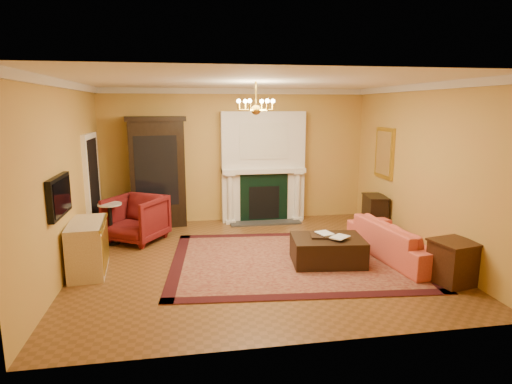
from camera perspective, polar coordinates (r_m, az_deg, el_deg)
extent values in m
cube|color=brown|center=(7.51, -0.01, -9.03)|extent=(6.00, 5.50, 0.02)
cube|color=white|center=(7.06, -0.01, 14.62)|extent=(6.00, 5.50, 0.02)
cube|color=gold|center=(9.84, -2.72, 4.86)|extent=(6.00, 0.02, 3.00)
cube|color=gold|center=(4.49, 5.93, -2.97)|extent=(6.00, 0.02, 3.00)
cube|color=gold|center=(7.27, -24.12, 1.59)|extent=(0.02, 5.50, 3.00)
cube|color=gold|center=(8.19, 21.26, 2.80)|extent=(0.02, 5.50, 3.00)
cube|color=silver|center=(9.79, 0.91, 3.37)|extent=(1.90, 0.32, 2.50)
cube|color=silver|center=(9.56, 1.11, 6.79)|extent=(1.10, 0.01, 0.80)
cube|color=black|center=(9.75, 1.08, -0.84)|extent=(1.10, 0.02, 1.10)
cube|color=black|center=(9.77, 1.08, -1.42)|extent=(0.70, 0.02, 0.75)
cube|color=#333333|center=(9.76, 1.20, -4.03)|extent=(1.60, 0.50, 0.04)
cube|color=silver|center=(9.75, 0.97, 2.92)|extent=(1.90, 0.44, 0.10)
cylinder|color=silver|center=(9.62, -3.48, -0.78)|extent=(0.14, 0.14, 1.18)
cylinder|color=silver|center=(9.91, 5.53, -0.46)|extent=(0.14, 0.14, 1.18)
cube|color=silver|center=(9.73, -2.76, 13.28)|extent=(6.00, 0.08, 0.12)
cube|color=silver|center=(7.18, -24.67, 13.01)|extent=(0.08, 5.50, 0.12)
cube|color=silver|center=(8.09, 21.70, 12.92)|extent=(0.08, 5.50, 0.12)
cube|color=white|center=(8.96, -20.96, 0.58)|extent=(0.08, 1.05, 2.10)
cube|color=black|center=(8.96, -20.72, 0.40)|extent=(0.02, 0.85, 1.95)
cube|color=black|center=(6.70, -24.76, -0.51)|extent=(0.08, 0.95, 0.58)
cube|color=black|center=(6.69, -24.39, -0.50)|extent=(0.01, 0.85, 0.48)
cube|color=gold|center=(9.37, 16.76, 5.00)|extent=(0.05, 0.76, 1.05)
cube|color=white|center=(9.36, 16.60, 5.00)|extent=(0.01, 0.62, 0.90)
cylinder|color=gold|center=(7.05, -0.01, 12.92)|extent=(0.03, 0.03, 0.40)
sphere|color=gold|center=(7.05, -0.01, 10.88)|extent=(0.16, 0.16, 0.16)
sphere|color=#FFE5B2|center=(7.10, 2.27, 12.01)|extent=(0.07, 0.07, 0.07)
sphere|color=#FFE5B2|center=(7.31, 0.77, 12.00)|extent=(0.07, 0.07, 0.07)
sphere|color=#FFE5B2|center=(7.26, -1.45, 12.00)|extent=(0.07, 0.07, 0.07)
sphere|color=#FFE5B2|center=(7.00, -2.32, 12.02)|extent=(0.07, 0.07, 0.07)
sphere|color=#FFE5B2|center=(6.78, -0.85, 12.05)|extent=(0.07, 0.07, 0.07)
sphere|color=#FFE5B2|center=(6.83, 1.52, 12.04)|extent=(0.07, 0.07, 0.07)
cube|color=#4D1010|center=(7.49, 5.04, -8.99)|extent=(4.43, 3.49, 0.02)
cube|color=black|center=(9.56, -13.02, 2.28)|extent=(1.20, 0.66, 2.30)
imported|color=maroon|center=(8.67, -15.70, -3.19)|extent=(1.29, 1.27, 0.99)
cylinder|color=black|center=(8.79, -18.62, -6.38)|extent=(0.31, 0.31, 0.04)
cylinder|color=black|center=(8.68, -18.78, -4.00)|extent=(0.07, 0.07, 0.71)
cylinder|color=silver|center=(8.59, -18.94, -1.56)|extent=(0.45, 0.45, 0.03)
cube|color=beige|center=(7.35, -21.51, -6.85)|extent=(0.62, 1.15, 0.82)
imported|color=#E35D48|center=(7.85, 18.58, -5.39)|extent=(0.89, 2.23, 0.85)
cube|color=#361D0E|center=(7.07, 24.79, -8.65)|extent=(0.64, 0.64, 0.63)
cube|color=black|center=(9.42, 15.53, -2.84)|extent=(0.47, 0.71, 0.73)
cube|color=black|center=(7.35, 9.50, -7.64)|extent=(1.27, 0.99, 0.44)
cube|color=black|center=(7.33, 9.19, -5.75)|extent=(0.55, 0.47, 0.03)
imported|color=gray|center=(7.25, 8.45, -4.57)|extent=(0.22, 0.09, 0.30)
imported|color=gray|center=(7.20, 10.37, -4.66)|extent=(0.16, 0.20, 0.32)
cylinder|color=gray|center=(9.64, -2.35, 3.41)|extent=(0.12, 0.12, 0.10)
cone|color=#103B12|center=(9.62, -2.36, 4.76)|extent=(0.17, 0.17, 0.36)
cylinder|color=gray|center=(9.84, 3.98, 3.52)|extent=(0.11, 0.11, 0.09)
cone|color=#103B12|center=(9.82, 4.00, 4.72)|extent=(0.15, 0.15, 0.33)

